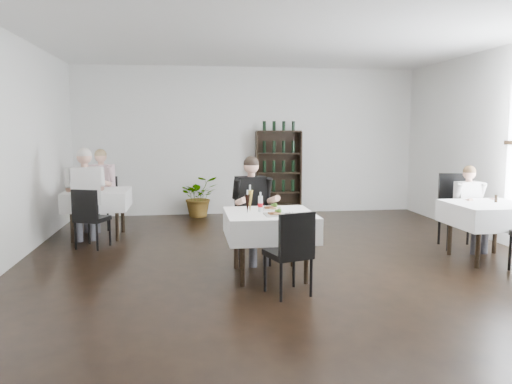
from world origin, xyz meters
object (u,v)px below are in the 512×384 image
Objects in this scene: main_table at (269,225)px; potted_tree at (199,196)px; wine_shelf at (278,173)px; diner_main at (253,201)px.

potted_tree is at bearing 99.81° from main_table.
wine_shelf is 1.25× the size of diner_main.
main_table is at bearing -101.78° from wine_shelf.
diner_main reaches higher than main_table.
potted_tree reaches higher than main_table.
potted_tree is (-0.73, 4.20, -0.21)m from main_table.
diner_main is at bearing -80.02° from potted_tree.
wine_shelf reaches higher than main_table.
main_table is at bearing -81.09° from diner_main.
diner_main is (0.62, -3.51, 0.40)m from potted_tree.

